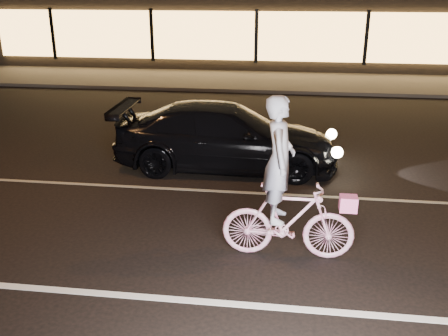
# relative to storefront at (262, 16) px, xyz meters

# --- Properties ---
(ground) EXTENTS (90.00, 90.00, 0.00)m
(ground) POSITION_rel_storefront_xyz_m (0.00, -18.97, -2.15)
(ground) COLOR black
(ground) RESTS_ON ground
(lane_stripe_near) EXTENTS (60.00, 0.12, 0.01)m
(lane_stripe_near) POSITION_rel_storefront_xyz_m (0.00, -20.47, -2.14)
(lane_stripe_near) COLOR silver
(lane_stripe_near) RESTS_ON ground
(lane_stripe_far) EXTENTS (60.00, 0.10, 0.01)m
(lane_stripe_far) POSITION_rel_storefront_xyz_m (0.00, -16.97, -2.14)
(lane_stripe_far) COLOR gray
(lane_stripe_far) RESTS_ON ground
(sidewalk) EXTENTS (30.00, 4.00, 0.12)m
(sidewalk) POSITION_rel_storefront_xyz_m (0.00, -5.97, -2.09)
(sidewalk) COLOR #383533
(sidewalk) RESTS_ON ground
(storefront) EXTENTS (25.40, 8.42, 4.20)m
(storefront) POSITION_rel_storefront_xyz_m (0.00, 0.00, 0.00)
(storefront) COLOR black
(storefront) RESTS_ON ground
(cyclist) EXTENTS (1.89, 0.65, 2.38)m
(cyclist) POSITION_rel_storefront_xyz_m (1.50, -19.20, -1.30)
(cyclist) COLOR #D54286
(cyclist) RESTS_ON ground
(sedan) EXTENTS (4.75, 2.00, 1.37)m
(sedan) POSITION_rel_storefront_xyz_m (0.19, -15.61, -1.46)
(sedan) COLOR black
(sedan) RESTS_ON ground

